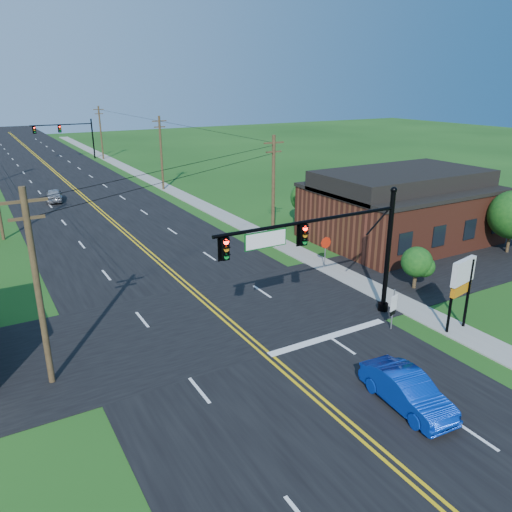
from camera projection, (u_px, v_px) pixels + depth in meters
ground at (360, 440)px, 19.02m from camera, size 260.00×260.00×0.00m
road_main at (80, 195)px, 59.81m from camera, size 16.00×220.00×0.04m
road_cross at (220, 318)px, 28.81m from camera, size 70.00×10.00×0.04m
sidewalk at (194, 201)px, 56.62m from camera, size 2.00×160.00×0.08m
signal_mast_main at (327, 247)px, 26.03m from camera, size 11.30×0.60×7.48m
signal_mast_far at (66, 133)px, 84.89m from camera, size 10.98×0.60×7.48m
brick_building at (399, 213)px, 42.41m from camera, size 14.20×11.20×4.70m
utility_pole_left_a at (37, 286)px, 21.12m from camera, size 1.80×0.28×9.00m
utility_pole_right_a at (273, 189)px, 40.05m from camera, size 1.80×0.28×9.00m
utility_pole_right_b at (161, 152)px, 61.27m from camera, size 1.80×0.28×9.00m
utility_pole_right_c at (101, 132)px, 85.74m from camera, size 1.80×0.28×9.00m
tree_right_back at (306, 197)px, 46.96m from camera, size 3.00×3.00×4.10m
shrub_corner at (417, 262)px, 32.32m from camera, size 2.00×2.00×2.86m
blue_car at (407, 391)px, 20.72m from camera, size 1.95×4.68×1.51m
distant_car at (54, 195)px, 56.40m from camera, size 2.36×4.49×1.46m
route_sign at (393, 307)px, 27.00m from camera, size 0.59×0.17×2.38m
stop_sign at (326, 246)px, 35.88m from camera, size 0.86×0.12×2.40m
pylon_sign at (462, 279)px, 26.41m from camera, size 2.02×0.68×4.13m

